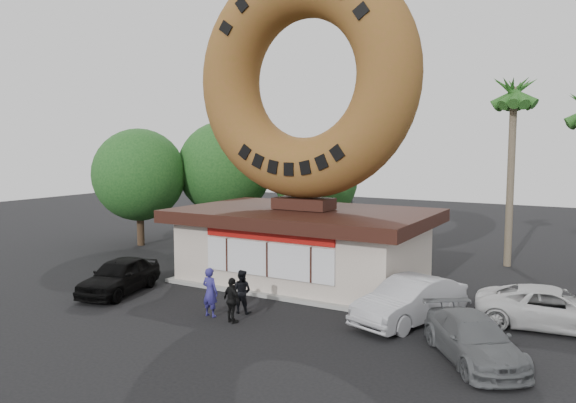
# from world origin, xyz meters

# --- Properties ---
(ground) EXTENTS (90.00, 90.00, 0.00)m
(ground) POSITION_xyz_m (0.00, 0.00, 0.00)
(ground) COLOR black
(ground) RESTS_ON ground
(donut_shop) EXTENTS (11.20, 7.20, 3.80)m
(donut_shop) POSITION_xyz_m (0.00, 5.98, 1.77)
(donut_shop) COLOR beige
(donut_shop) RESTS_ON ground
(giant_donut) EXTENTS (10.51, 2.68, 10.51)m
(giant_donut) POSITION_xyz_m (0.00, 6.00, 9.05)
(giant_donut) COLOR brown
(giant_donut) RESTS_ON donut_shop
(tree_west) EXTENTS (6.00, 6.00, 7.65)m
(tree_west) POSITION_xyz_m (-9.50, 13.00, 4.64)
(tree_west) COLOR #473321
(tree_west) RESTS_ON ground
(tree_mid) EXTENTS (5.20, 5.20, 6.63)m
(tree_mid) POSITION_xyz_m (-4.00, 15.00, 4.02)
(tree_mid) COLOR #473321
(tree_mid) RESTS_ON ground
(tree_far) EXTENTS (5.60, 5.60, 7.14)m
(tree_far) POSITION_xyz_m (-13.00, 9.00, 4.33)
(tree_far) COLOR #473321
(tree_far) RESTS_ON ground
(palm_near) EXTENTS (2.60, 2.60, 9.75)m
(palm_near) POSITION_xyz_m (7.50, 14.00, 8.41)
(palm_near) COLOR #726651
(palm_near) RESTS_ON ground
(street_lamp) EXTENTS (2.11, 0.20, 8.00)m
(street_lamp) POSITION_xyz_m (-1.86, 16.00, 4.48)
(street_lamp) COLOR #59595E
(street_lamp) RESTS_ON ground
(person_left) EXTENTS (0.67, 0.46, 1.79)m
(person_left) POSITION_xyz_m (-0.43, -0.28, 0.90)
(person_left) COLOR navy
(person_left) RESTS_ON ground
(person_center) EXTENTS (0.85, 0.71, 1.61)m
(person_center) POSITION_xyz_m (0.30, 0.65, 0.80)
(person_center) COLOR black
(person_center) RESTS_ON ground
(person_right) EXTENTS (1.01, 0.71, 1.60)m
(person_right) POSITION_xyz_m (0.68, -0.48, 0.80)
(person_right) COLOR black
(person_right) RESTS_ON ground
(car_black) EXTENTS (2.73, 4.64, 1.48)m
(car_black) POSITION_xyz_m (-5.67, 0.36, 0.74)
(car_black) COLOR black
(car_black) RESTS_ON ground
(car_silver) EXTENTS (3.09, 5.03, 1.57)m
(car_silver) POSITION_xyz_m (6.03, 2.63, 0.78)
(car_silver) COLOR #A6A6AB
(car_silver) RESTS_ON ground
(car_grey) EXTENTS (4.02, 4.62, 1.28)m
(car_grey) POSITION_xyz_m (8.68, 0.19, 0.64)
(car_grey) COLOR slate
(car_grey) RESTS_ON ground
(car_white) EXTENTS (5.24, 2.89, 1.39)m
(car_white) POSITION_xyz_m (10.43, 4.42, 0.70)
(car_white) COLOR silver
(car_white) RESTS_ON ground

